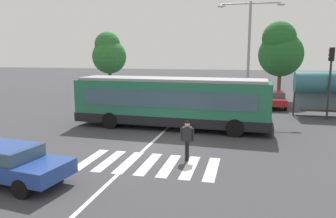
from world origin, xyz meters
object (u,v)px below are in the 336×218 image
object	(u,v)px
bus_stop_shelter	(331,84)
background_tree_left	(109,53)
city_transit_bus	(171,102)
pedestrian_crossing_street	(187,138)
foreground_sedan	(7,162)
traffic_light_far_corner	(330,72)
background_tree_right	(280,50)
parked_car_silver	(153,95)
parked_car_white	(242,98)
twin_arm_street_lamp	(249,44)
parked_car_teal	(179,96)
parked_car_red	(274,98)
parked_car_black	(211,97)

from	to	relation	value
bus_stop_shelter	background_tree_left	size ratio (longest dim) A/B	0.73
city_transit_bus	pedestrian_crossing_street	world-z (taller)	city_transit_bus
foreground_sedan	traffic_light_far_corner	bearing A→B (deg)	47.51
bus_stop_shelter	background_tree_right	world-z (taller)	background_tree_right
parked_car_silver	parked_car_white	distance (m)	8.00
traffic_light_far_corner	background_tree_left	bearing A→B (deg)	158.23
parked_car_white	bus_stop_shelter	world-z (taller)	bus_stop_shelter
twin_arm_street_lamp	background_tree_right	distance (m)	7.90
parked_car_teal	parked_car_white	distance (m)	5.49
parked_car_silver	traffic_light_far_corner	world-z (taller)	traffic_light_far_corner
parked_car_red	background_tree_right	bearing A→B (deg)	81.05
parked_car_teal	parked_car_silver	bearing A→B (deg)	178.82
background_tree_left	parked_car_teal	bearing A→B (deg)	-23.11
parked_car_white	background_tree_left	distance (m)	14.69
city_transit_bus	parked_car_red	distance (m)	11.76
foreground_sedan	traffic_light_far_corner	size ratio (longest dim) A/B	0.96
city_transit_bus	pedestrian_crossing_street	size ratio (longest dim) A/B	6.95
foreground_sedan	parked_car_white	bearing A→B (deg)	67.73
parked_car_silver	traffic_light_far_corner	distance (m)	14.72
parked_car_white	parked_car_red	world-z (taller)	same
parked_car_teal	twin_arm_street_lamp	bearing A→B (deg)	-23.76
pedestrian_crossing_street	traffic_light_far_corner	world-z (taller)	traffic_light_far_corner
background_tree_left	parked_car_white	bearing A→B (deg)	-15.23
parked_car_red	twin_arm_street_lamp	size ratio (longest dim) A/B	0.54
pedestrian_crossing_street	parked_car_silver	world-z (taller)	pedestrian_crossing_street
parked_car_silver	background_tree_right	world-z (taller)	background_tree_right
parked_car_teal	background_tree_right	world-z (taller)	background_tree_right
city_transit_bus	parked_car_white	size ratio (longest dim) A/B	2.61
traffic_light_far_corner	background_tree_left	size ratio (longest dim) A/B	0.73
parked_car_teal	bus_stop_shelter	xyz separation A→B (m)	(11.63, -3.46, 1.65)
city_transit_bus	foreground_sedan	distance (m)	10.41
bus_stop_shelter	traffic_light_far_corner	bearing A→B (deg)	-110.44
parked_car_white	background_tree_right	world-z (taller)	background_tree_right
traffic_light_far_corner	bus_stop_shelter	size ratio (longest dim) A/B	1.00
parked_car_white	traffic_light_far_corner	distance (m)	7.55
parked_car_white	background_tree_left	world-z (taller)	background_tree_left
parked_car_silver	parked_car_teal	distance (m)	2.51
foreground_sedan	parked_car_red	world-z (taller)	same
parked_car_silver	background_tree_right	size ratio (longest dim) A/B	0.60
foreground_sedan	twin_arm_street_lamp	distance (m)	18.95
parked_car_black	parked_car_white	bearing A→B (deg)	2.68
parked_car_red	background_tree_left	bearing A→B (deg)	168.58
bus_stop_shelter	twin_arm_street_lamp	bearing A→B (deg)	171.45
foreground_sedan	twin_arm_street_lamp	world-z (taller)	twin_arm_street_lamp
twin_arm_street_lamp	background_tree_left	xyz separation A→B (m)	(-14.11, 6.10, -0.66)
parked_car_silver	bus_stop_shelter	world-z (taller)	bus_stop_shelter
parked_car_black	twin_arm_street_lamp	xyz separation A→B (m)	(3.00, -2.25, 4.44)
background_tree_right	parked_car_white	bearing A→B (deg)	-124.21
foreground_sedan	parked_car_teal	xyz separation A→B (m)	(2.26, 19.11, 0.00)
parked_car_white	traffic_light_far_corner	bearing A→B (deg)	-34.89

